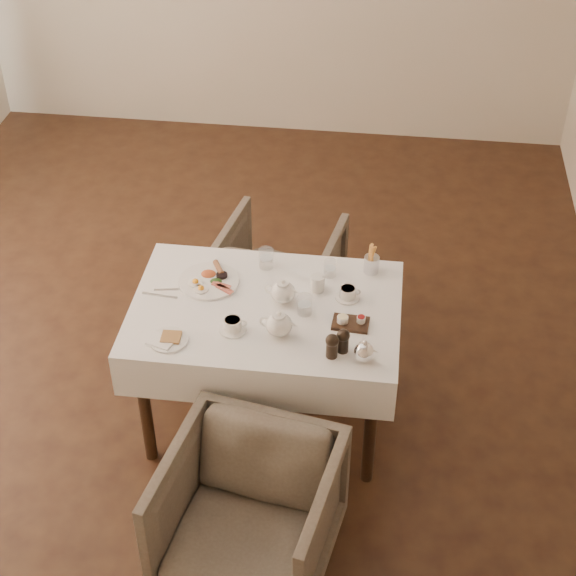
% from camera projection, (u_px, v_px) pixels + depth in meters
% --- Properties ---
extents(table, '(1.28, 0.88, 0.75)m').
position_uv_depth(table, '(266.00, 325.00, 4.25)').
color(table, black).
rests_on(table, ground).
extents(armchair_near, '(0.82, 0.84, 0.66)m').
position_uv_depth(armchair_near, '(249.00, 515.00, 3.76)').
color(armchair_near, '#51473B').
rests_on(armchair_near, ground).
extents(armchair_far, '(0.76, 0.77, 0.61)m').
position_uv_depth(armchair_far, '(280.00, 274.00, 5.12)').
color(armchair_far, '#51473B').
rests_on(armchair_far, ground).
extents(breakfast_plate, '(0.30, 0.30, 0.04)m').
position_uv_depth(breakfast_plate, '(209.00, 280.00, 4.33)').
color(breakfast_plate, white).
rests_on(breakfast_plate, table).
extents(side_plate, '(0.19, 0.18, 0.02)m').
position_uv_depth(side_plate, '(167.00, 340.00, 3.98)').
color(side_plate, white).
rests_on(side_plate, table).
extents(teapot_centre, '(0.18, 0.14, 0.13)m').
position_uv_depth(teapot_centre, '(283.00, 291.00, 4.17)').
color(teapot_centre, white).
rests_on(teapot_centre, table).
extents(teapot_front, '(0.18, 0.14, 0.13)m').
position_uv_depth(teapot_front, '(279.00, 323.00, 3.99)').
color(teapot_front, white).
rests_on(teapot_front, table).
extents(creamer, '(0.09, 0.09, 0.08)m').
position_uv_depth(creamer, '(318.00, 283.00, 4.26)').
color(creamer, white).
rests_on(creamer, table).
extents(teacup_near, '(0.13, 0.13, 0.06)m').
position_uv_depth(teacup_near, '(233.00, 325.00, 4.03)').
color(teacup_near, white).
rests_on(teacup_near, table).
extents(teacup_far, '(0.12, 0.12, 0.06)m').
position_uv_depth(teacup_far, '(348.00, 293.00, 4.22)').
color(teacup_far, white).
rests_on(teacup_far, table).
extents(glass_left, '(0.09, 0.09, 0.10)m').
position_uv_depth(glass_left, '(266.00, 258.00, 4.40)').
color(glass_left, silver).
rests_on(glass_left, table).
extents(glass_mid, '(0.08, 0.08, 0.10)m').
position_uv_depth(glass_mid, '(305.00, 305.00, 4.12)').
color(glass_mid, silver).
rests_on(glass_mid, table).
extents(glass_right, '(0.07, 0.07, 0.09)m').
position_uv_depth(glass_right, '(330.00, 268.00, 4.35)').
color(glass_right, silver).
rests_on(glass_right, table).
extents(condiment_board, '(0.18, 0.12, 0.04)m').
position_uv_depth(condiment_board, '(350.00, 322.00, 4.07)').
color(condiment_board, black).
rests_on(condiment_board, table).
extents(pepper_mill_left, '(0.06, 0.06, 0.12)m').
position_uv_depth(pepper_mill_left, '(332.00, 346.00, 3.87)').
color(pepper_mill_left, black).
rests_on(pepper_mill_left, table).
extents(pepper_mill_right, '(0.07, 0.07, 0.12)m').
position_uv_depth(pepper_mill_right, '(343.00, 341.00, 3.90)').
color(pepper_mill_right, black).
rests_on(pepper_mill_right, table).
extents(silver_pot, '(0.13, 0.11, 0.12)m').
position_uv_depth(silver_pot, '(364.00, 350.00, 3.85)').
color(silver_pot, white).
rests_on(silver_pot, table).
extents(fries_cup, '(0.08, 0.08, 0.16)m').
position_uv_depth(fries_cup, '(372.00, 260.00, 4.35)').
color(fries_cup, silver).
rests_on(fries_cup, table).
extents(cutlery_fork, '(0.18, 0.04, 0.00)m').
position_uv_depth(cutlery_fork, '(172.00, 289.00, 4.28)').
color(cutlery_fork, silver).
rests_on(cutlery_fork, table).
extents(cutlery_knife, '(0.18, 0.03, 0.00)m').
position_uv_depth(cutlery_knife, '(160.00, 295.00, 4.24)').
color(cutlery_knife, silver).
rests_on(cutlery_knife, table).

